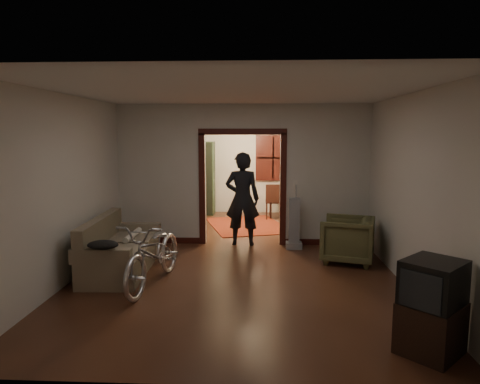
# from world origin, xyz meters

# --- Properties ---
(floor) EXTENTS (5.00, 8.50, 0.01)m
(floor) POSITION_xyz_m (0.00, 0.00, 0.00)
(floor) COLOR #331910
(floor) RESTS_ON ground
(ceiling) EXTENTS (5.00, 8.50, 0.01)m
(ceiling) POSITION_xyz_m (0.00, 0.00, 2.80)
(ceiling) COLOR white
(ceiling) RESTS_ON floor
(wall_back) EXTENTS (5.00, 0.02, 2.80)m
(wall_back) POSITION_xyz_m (0.00, 4.25, 1.40)
(wall_back) COLOR beige
(wall_back) RESTS_ON floor
(wall_left) EXTENTS (0.02, 8.50, 2.80)m
(wall_left) POSITION_xyz_m (-2.50, 0.00, 1.40)
(wall_left) COLOR beige
(wall_left) RESTS_ON floor
(wall_right) EXTENTS (0.02, 8.50, 2.80)m
(wall_right) POSITION_xyz_m (2.50, 0.00, 1.40)
(wall_right) COLOR beige
(wall_right) RESTS_ON floor
(partition_wall) EXTENTS (5.00, 0.14, 2.80)m
(partition_wall) POSITION_xyz_m (0.00, 0.75, 1.40)
(partition_wall) COLOR beige
(partition_wall) RESTS_ON floor
(door_casing) EXTENTS (1.74, 0.20, 2.32)m
(door_casing) POSITION_xyz_m (0.00, 0.75, 1.10)
(door_casing) COLOR #330F0B
(door_casing) RESTS_ON floor
(far_window) EXTENTS (0.98, 0.06, 1.28)m
(far_window) POSITION_xyz_m (0.70, 4.21, 1.55)
(far_window) COLOR black
(far_window) RESTS_ON wall_back
(chandelier) EXTENTS (0.24, 0.24, 0.24)m
(chandelier) POSITION_xyz_m (0.00, 2.50, 2.35)
(chandelier) COLOR #FFE0A5
(chandelier) RESTS_ON ceiling
(light_switch) EXTENTS (0.08, 0.01, 0.12)m
(light_switch) POSITION_xyz_m (1.05, 0.68, 1.25)
(light_switch) COLOR silver
(light_switch) RESTS_ON partition_wall
(sofa) EXTENTS (0.94, 1.94, 0.88)m
(sofa) POSITION_xyz_m (-1.89, -1.13, 0.44)
(sofa) COLOR brown
(sofa) RESTS_ON floor
(rolled_paper) EXTENTS (0.10, 0.78, 0.10)m
(rolled_paper) POSITION_xyz_m (-1.79, -0.83, 0.53)
(rolled_paper) COLOR beige
(rolled_paper) RESTS_ON sofa
(jacket) EXTENTS (0.44, 0.33, 0.13)m
(jacket) POSITION_xyz_m (-1.84, -2.04, 0.68)
(jacket) COLOR black
(jacket) RESTS_ON sofa
(bicycle) EXTENTS (0.92, 1.95, 0.98)m
(bicycle) POSITION_xyz_m (-1.18, -1.75, 0.49)
(bicycle) COLOR silver
(bicycle) RESTS_ON floor
(armchair) EXTENTS (1.08, 1.06, 0.79)m
(armchair) POSITION_xyz_m (1.87, -0.43, 0.40)
(armchair) COLOR #4C4C2B
(armchair) RESTS_ON floor
(tv_stand) EXTENTS (0.78, 0.78, 0.53)m
(tv_stand) POSITION_xyz_m (2.10, -3.56, 0.26)
(tv_stand) COLOR black
(tv_stand) RESTS_ON floor
(crt_tv) EXTENTS (0.75, 0.76, 0.49)m
(crt_tv) POSITION_xyz_m (2.10, -3.56, 0.73)
(crt_tv) COLOR black
(crt_tv) RESTS_ON tv_stand
(vacuum) EXTENTS (0.34, 0.29, 1.00)m
(vacuum) POSITION_xyz_m (1.02, 0.40, 0.50)
(vacuum) COLOR gray
(vacuum) RESTS_ON floor
(person) EXTENTS (0.69, 0.46, 1.86)m
(person) POSITION_xyz_m (-0.00, 0.65, 0.93)
(person) COLOR black
(person) RESTS_ON floor
(oriental_rug) EXTENTS (2.26, 2.61, 0.02)m
(oriental_rug) POSITION_xyz_m (0.03, 2.44, 0.01)
(oriental_rug) COLOR maroon
(oriental_rug) RESTS_ON floor
(locker) EXTENTS (1.01, 0.56, 2.00)m
(locker) POSITION_xyz_m (-1.43, 3.93, 1.00)
(locker) COLOR #233821
(locker) RESTS_ON floor
(globe) EXTENTS (0.29, 0.29, 0.29)m
(globe) POSITION_xyz_m (-1.43, 3.93, 1.94)
(globe) COLOR #1E5972
(globe) RESTS_ON locker
(desk) EXTENTS (1.16, 0.80, 0.78)m
(desk) POSITION_xyz_m (1.10, 3.54, 0.39)
(desk) COLOR black
(desk) RESTS_ON floor
(desk_chair) EXTENTS (0.48, 0.48, 0.93)m
(desk_chair) POSITION_xyz_m (0.70, 3.32, 0.46)
(desk_chair) COLOR black
(desk_chair) RESTS_ON floor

